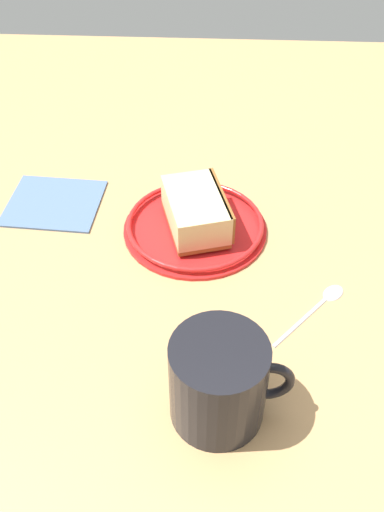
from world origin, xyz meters
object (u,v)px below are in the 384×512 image
Objects in this scene: tea_mug at (219,381)px; cake_slice at (195,211)px; folded_napkin at (54,202)px; small_plate at (193,226)px; teaspoon at (323,300)px.

cake_slice is at bearing -172.43° from tea_mug.
tea_mug is at bearing 36.81° from folded_napkin.
small_plate is 1.82× the size of teaspoon.
tea_mug reaches higher than cake_slice.
tea_mug is 0.93× the size of folded_napkin.
tea_mug is (26.61, 3.80, 4.15)cm from small_plate.
small_plate is at bearing -73.78° from cake_slice.
tea_mug is 19.42cm from teaspoon.
tea_mug is at bearing 8.12° from small_plate.
cake_slice reaches higher than small_plate.
small_plate is 20.04cm from folded_napkin.
folded_napkin is at bearing -102.72° from cake_slice.
tea_mug reaches higher than small_plate.
folded_napkin is (-16.42, -35.12, -0.05)cm from teaspoon.
cake_slice is (-0.07, 0.25, 2.51)cm from small_plate.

